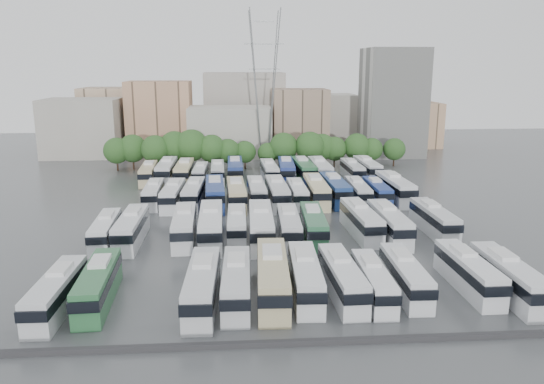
{
  "coord_description": "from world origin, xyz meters",
  "views": [
    {
      "loc": [
        -5.11,
        -71.21,
        21.91
      ],
      "look_at": [
        0.6,
        7.48,
        3.0
      ],
      "focal_mm": 35.0,
      "sensor_mm": 36.0,
      "label": 1
    }
  ],
  "objects": [
    {
      "name": "bus_r3_s5",
      "position": [
        -4.95,
        30.73,
        2.05
      ],
      "size": [
        3.0,
        13.34,
        4.18
      ],
      "rotation": [
        0.0,
        0.0,
        0.01
      ],
      "color": "navy",
      "rests_on": "ground"
    },
    {
      "name": "bus_r0_s6",
      "position": [
        -1.6,
        -23.59,
        2.09
      ],
      "size": [
        3.54,
        13.68,
        4.26
      ],
      "rotation": [
        0.0,
        0.0,
        -0.04
      ],
      "color": "#C3B586",
      "rests_on": "ground"
    },
    {
      "name": "bus_r3_s7",
      "position": [
        1.7,
        29.56,
        1.87
      ],
      "size": [
        3.17,
        12.22,
        3.8
      ],
      "rotation": [
        0.0,
        0.0,
        0.04
      ],
      "color": "silver",
      "rests_on": "ground"
    },
    {
      "name": "bus_r3_s1",
      "position": [
        -18.21,
        30.98,
        2.07
      ],
      "size": [
        3.04,
        13.49,
        4.22
      ],
      "rotation": [
        0.0,
        0.0,
        -0.01
      ],
      "color": "silver",
      "rests_on": "ground"
    },
    {
      "name": "bus_r3_s3",
      "position": [
        -11.64,
        29.57,
        1.67
      ],
      "size": [
        2.66,
        10.93,
        3.41
      ],
      "rotation": [
        0.0,
        0.0,
        -0.03
      ],
      "color": "silver",
      "rests_on": "ground"
    },
    {
      "name": "bus_r3_s13",
      "position": [
        21.35,
        30.97,
        1.95
      ],
      "size": [
        3.18,
        12.73,
        3.97
      ],
      "rotation": [
        0.0,
        0.0,
        0.03
      ],
      "color": "silver",
      "rests_on": "ground"
    },
    {
      "name": "bus_r0_s13",
      "position": [
        21.33,
        -24.93,
        1.92
      ],
      "size": [
        2.81,
        12.47,
        3.91
      ],
      "rotation": [
        0.0,
        0.0,
        -0.01
      ],
      "color": "silver",
      "rests_on": "ground"
    },
    {
      "name": "bus_r3_s10",
      "position": [
        11.49,
        28.75,
        2.1
      ],
      "size": [
        3.14,
        13.69,
        4.28
      ],
      "rotation": [
        0.0,
        0.0,
        0.01
      ],
      "color": "silver",
      "rests_on": "ground"
    },
    {
      "name": "bus_r2_s8",
      "position": [
        5.01,
        11.49,
        1.77
      ],
      "size": [
        2.54,
        11.5,
        3.61
      ],
      "rotation": [
        0.0,
        0.0,
        0.0
      ],
      "color": "silver",
      "rests_on": "ground"
    },
    {
      "name": "parapet",
      "position": [
        0.0,
        -33.0,
        0.25
      ],
      "size": [
        56.0,
        0.5,
        0.5
      ],
      "primitive_type": "cube",
      "color": "#2D2D30",
      "rests_on": "ground"
    },
    {
      "name": "bus_r2_s7",
      "position": [
        1.71,
        11.28,
        2.02
      ],
      "size": [
        3.23,
        13.16,
        4.11
      ],
      "rotation": [
        0.0,
        0.0,
        0.03
      ],
      "color": "silver",
      "rests_on": "ground"
    },
    {
      "name": "bus_r1_s10",
      "position": [
        11.5,
        -5.03,
        1.97
      ],
      "size": [
        3.3,
        12.92,
        4.02
      ],
      "rotation": [
        0.0,
        0.0,
        0.04
      ],
      "color": "silver",
      "rests_on": "ground"
    },
    {
      "name": "electricity_pylon",
      "position": [
        2.0,
        50.0,
        18.66
      ],
      "size": [
        9.0,
        6.91,
        33.83
      ],
      "color": "slate",
      "rests_on": "ground"
    },
    {
      "name": "bus_r3_s8",
      "position": [
        5.05,
        29.9,
        2.04
      ],
      "size": [
        3.53,
        13.37,
        4.15
      ],
      "rotation": [
        0.0,
        0.0,
        -0.05
      ],
      "color": "navy",
      "rests_on": "ground"
    },
    {
      "name": "bus_r0_s9",
      "position": [
        8.09,
        -24.39,
        1.68
      ],
      "size": [
        2.62,
        10.94,
        3.42
      ],
      "rotation": [
        0.0,
        0.0,
        -0.02
      ],
      "color": "white",
      "rests_on": "ground"
    },
    {
      "name": "bus_r0_s0",
      "position": [
        -21.47,
        -25.13,
        1.8
      ],
      "size": [
        2.73,
        11.74,
        3.67
      ],
      "rotation": [
        0.0,
        0.0,
        -0.02
      ],
      "color": "silver",
      "rests_on": "ground"
    },
    {
      "name": "tree_line",
      "position": [
        -2.43,
        42.08,
        4.54
      ],
      "size": [
        65.53,
        8.08,
        8.7
      ],
      "color": "black",
      "rests_on": "ground"
    },
    {
      "name": "bus_r0_s1",
      "position": [
        -18.1,
        -23.66,
        1.86
      ],
      "size": [
        3.2,
        12.19,
        3.79
      ],
      "rotation": [
        0.0,
        0.0,
        0.05
      ],
      "color": "#2C683B",
      "rests_on": "ground"
    },
    {
      "name": "bus_r2_s11",
      "position": [
        15.04,
        11.83,
        1.8
      ],
      "size": [
        2.89,
        11.78,
        3.67
      ],
      "rotation": [
        0.0,
        0.0,
        -0.03
      ],
      "color": "silver",
      "rests_on": "ground"
    },
    {
      "name": "bus_r3_s2",
      "position": [
        -14.72,
        29.75,
        2.02
      ],
      "size": [
        3.05,
        13.17,
        4.12
      ],
      "rotation": [
        0.0,
        0.0,
        -0.01
      ],
      "color": "beige",
      "rests_on": "ground"
    },
    {
      "name": "apartment_tower",
      "position": [
        34.0,
        58.0,
        13.0
      ],
      "size": [
        14.0,
        14.0,
        26.0
      ],
      "primitive_type": "cube",
      "color": "silver",
      "rests_on": "ground"
    },
    {
      "name": "city_buildings",
      "position": [
        -7.46,
        71.86,
        7.87
      ],
      "size": [
        102.0,
        35.0,
        20.0
      ],
      "color": "#9E998E",
      "rests_on": "ground"
    },
    {
      "name": "bus_r3_s9",
      "position": [
        8.31,
        29.39,
        2.1
      ],
      "size": [
        3.66,
        13.74,
        4.27
      ],
      "rotation": [
        0.0,
        0.0,
        0.05
      ],
      "color": "#2D693F",
      "rests_on": "ground"
    },
    {
      "name": "bus_r2_s4",
      "position": [
        -8.26,
        11.61,
        2.06
      ],
      "size": [
        3.49,
        13.48,
        4.19
      ],
      "rotation": [
        0.0,
        0.0,
        0.04
      ],
      "color": "navy",
      "rests_on": "ground"
    },
    {
      "name": "bus_r2_s10",
      "position": [
        11.39,
        12.8,
        2.05
      ],
      "size": [
        3.25,
        13.39,
        4.18
      ],
      "rotation": [
        0.0,
        0.0,
        0.03
      ],
      "color": "navy",
      "rests_on": "ground"
    },
    {
      "name": "bus_r1_s1",
      "position": [
        -18.22,
        -6.11,
        1.93
      ],
      "size": [
        2.74,
        12.51,
        3.92
      ],
      "rotation": [
        0.0,
        0.0,
        -0.0
      ],
      "color": "silver",
      "rests_on": "ground"
    },
    {
      "name": "bus_r2_s12",
      "position": [
        18.25,
        11.99,
        1.76
      ],
      "size": [
        2.6,
        11.46,
        3.59
      ],
      "rotation": [
        0.0,
        0.0,
        -0.01
      ],
      "color": "navy",
      "rests_on": "ground"
    },
    {
      "name": "bus_r2_s13",
      "position": [
        21.48,
        12.9,
        2.09
      ],
      "size": [
        3.37,
        13.66,
        4.26
      ],
      "rotation": [
        0.0,
        0.0,
        0.03
      ],
      "color": "silver",
      "rests_on": "ground"
    },
    {
      "name": "bus_r0_s10",
      "position": [
        11.55,
        -23.4,
        1.77
      ],
      "size": [
        2.83,
        11.54,
        3.6
      ],
      "rotation": [
        0.0,
        0.0,
        -0.03
      ],
      "color": "silver",
      "rests_on": "ground"
    },
    {
      "name": "bus_r0_s7",
      "position": [
        1.63,
        -23.3,
        1.9
      ],
      "size": [
        3.18,
        12.42,
        3.87
      ],
      "rotation": [
        0.0,
        0.0,
        -0.04
      ],
      "color": "silver",
      "rests_on": "ground"
    },
    {
      "name": "bus_r1_s11",
      "position": [
        14.84,
        -6.5,
        1.99
      ],
      "size": [
        2.82,
        12.92,
        4.05
      ],
      "rotation": [
        0.0,
        0.0,
        -0.0
      ],
      "color": "silver",
      "rests_on": "ground"
    },
    {
      "name": "ground",
      "position": [
        0.0,
        0.0,
        0.0
      ],
      "size": [
        220.0,
        220.0,
        0.0
      ],
      "primitive_type": "plane",
      "color": "#424447",
      "rests_on": "ground"
    },
    {
      "name": "bus_r1_s4",
      "position": [
        -8.19,
        -6.25,
        2.09
      ],
      "size": [
        3.2,
        13.59,
        4.25
      ],
      "rotation": [
        0.0,
        0.0,
        0.02
      ],
      "color": "white",
      "rests_on": "ground"
    },
    {
      "name": "bus_r0_s8",
      "position": [
        5.16,
        -23.79,
        1.85
      ],
      "size": [
        3.0,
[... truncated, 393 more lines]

